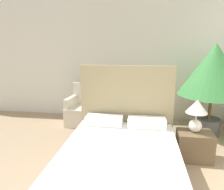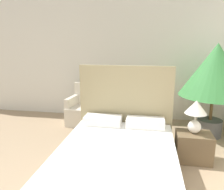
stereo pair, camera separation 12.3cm
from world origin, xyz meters
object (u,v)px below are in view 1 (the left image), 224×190
Objects in this scene: armchair_near_window_right at (121,114)px; table_lamp at (197,112)px; bed at (120,162)px; nightstand at (194,146)px; potted_palm at (214,72)px; armchair_near_window_left at (82,112)px; side_table at (101,114)px.

armchair_near_window_right is 1.84m from table_lamp.
bed is 4.04× the size of nightstand.
table_lamp is at bearing 105.07° from nightstand.
armchair_near_window_right is (-0.19, 2.01, -0.01)m from bed.
bed is 2.37× the size of armchair_near_window_right.
armchair_near_window_right is 0.50× the size of potted_palm.
armchair_near_window_right reaches higher than nightstand.
bed is at bearing -145.40° from nightstand.
nightstand is (-0.49, -1.04, -1.04)m from potted_palm.
bed is at bearing -55.42° from armchair_near_window_left.
nightstand is at bearing -35.64° from side_table.
potted_palm is 3.57× the size of side_table.
bed is at bearing -72.33° from side_table.
bed reaches higher than nightstand.
bed is 4.22× the size of side_table.
table_lamp is (-0.01, 0.03, 0.56)m from nightstand.
nightstand is at bearing -74.93° from table_lamp.
side_table is at bearing 144.36° from nightstand.
side_table reaches higher than nightstand.
nightstand is 0.56m from table_lamp.
side_table is at bearing -179.51° from armchair_near_window_right.
armchair_near_window_right is at bearing 173.21° from potted_palm.
bed is 2.59m from potted_palm.
bed reaches higher than armchair_near_window_left.
armchair_near_window_right reaches higher than side_table.
table_lamp is (1.28, -1.22, 0.50)m from armchair_near_window_right.
nightstand is at bearing 34.60° from bed.
side_table is at bearing 144.86° from table_lamp.
bed is 2.37× the size of armchair_near_window_left.
nightstand is 1.03× the size of table_lamp.
nightstand is at bearing -115.32° from potted_palm.
armchair_near_window_right is 1.75× the size of table_lamp.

